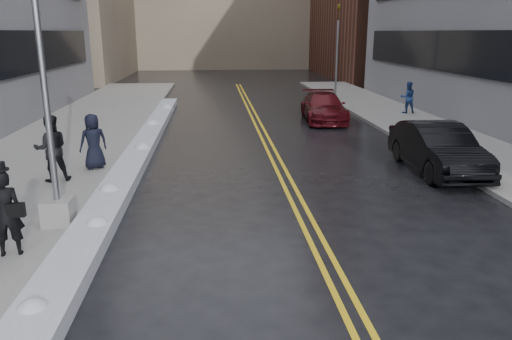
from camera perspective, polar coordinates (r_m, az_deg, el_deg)
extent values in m
plane|color=black|center=(10.14, -6.24, -10.49)|extent=(160.00, 160.00, 0.00)
cube|color=gray|center=(20.52, -21.95, 2.12)|extent=(5.50, 50.00, 0.15)
cube|color=gray|center=(21.88, 21.56, 2.93)|extent=(4.00, 50.00, 0.15)
cube|color=gold|center=(19.73, 1.18, 2.54)|extent=(0.12, 50.00, 0.01)
cube|color=gold|center=(19.77, 2.04, 2.56)|extent=(0.12, 50.00, 0.01)
cube|color=silver|center=(17.86, -13.63, 1.26)|extent=(0.90, 30.00, 0.34)
cube|color=gray|center=(12.35, -21.65, -4.44)|extent=(0.65, 0.65, 0.60)
cylinder|color=gray|center=(11.69, -23.54, 13.38)|extent=(0.14, 0.14, 7.00)
cylinder|color=maroon|center=(21.38, 19.25, 3.91)|extent=(0.24, 0.24, 0.60)
sphere|color=maroon|center=(21.32, 19.32, 4.70)|extent=(0.26, 0.26, 0.26)
cylinder|color=maroon|center=(21.37, 19.26, 4.04)|extent=(0.25, 0.10, 0.10)
cylinder|color=gray|center=(34.17, 9.20, 12.33)|extent=(0.14, 0.14, 5.00)
imported|color=#594C0C|center=(34.14, 9.43, 17.36)|extent=(0.16, 0.20, 1.00)
imported|color=black|center=(10.91, -26.70, -4.44)|extent=(0.71, 0.54, 1.74)
imported|color=black|center=(15.79, -22.35, 2.29)|extent=(1.16, 1.03, 1.97)
imported|color=black|center=(16.85, -18.10, 3.13)|extent=(1.04, 0.92, 1.78)
imported|color=navy|center=(28.57, 16.95, 7.94)|extent=(0.86, 0.69, 1.69)
imported|color=black|center=(17.15, 20.05, 2.32)|extent=(1.74, 4.84, 1.59)
imported|color=#430A10|center=(25.92, 7.74, 7.13)|extent=(2.36, 5.07, 1.43)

